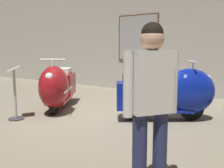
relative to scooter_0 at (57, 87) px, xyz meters
name	(u,v)px	position (x,y,z in m)	size (l,w,h in m)	color
ground_plane	(83,119)	(0.90, -0.23, -0.51)	(60.00, 60.00, 0.00)	gray
showroom_back_wall	(161,30)	(0.90, 3.37, 1.37)	(18.00, 0.24, 3.77)	#ADA89E
scooter_0	(57,87)	(0.00, 0.00, 0.00)	(1.43, 1.82, 1.12)	black
scooter_1	(173,93)	(2.34, 0.63, -0.01)	(1.77, 1.43, 1.10)	black
visitor_1	(151,98)	(3.03, -1.82, 0.38)	(0.38, 0.44, 1.53)	black
info_stanchion	(15,98)	(-0.11, -0.96, -0.09)	(0.39, 0.37, 1.01)	#333338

